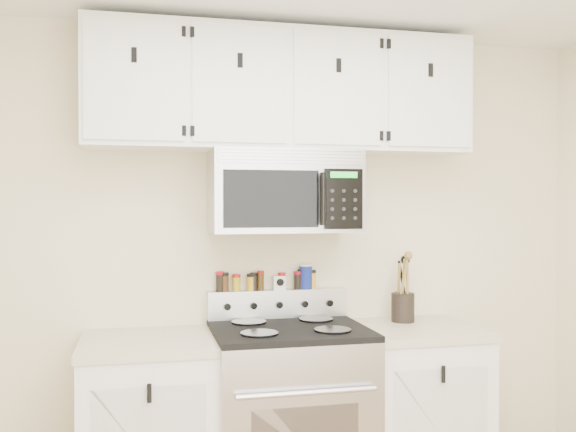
# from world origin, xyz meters

# --- Properties ---
(back_wall) EXTENTS (3.50, 0.01, 2.50)m
(back_wall) POSITION_xyz_m (0.00, 1.75, 1.25)
(back_wall) COLOR beige
(back_wall) RESTS_ON floor
(range) EXTENTS (0.76, 0.65, 1.10)m
(range) POSITION_xyz_m (0.00, 1.43, 0.49)
(range) COLOR #B7B7BA
(range) RESTS_ON floor
(base_cabinet_right) EXTENTS (0.64, 0.62, 0.92)m
(base_cabinet_right) POSITION_xyz_m (0.69, 1.45, 0.46)
(base_cabinet_right) COLOR white
(base_cabinet_right) RESTS_ON floor
(microwave) EXTENTS (0.76, 0.44, 0.42)m
(microwave) POSITION_xyz_m (0.00, 1.55, 1.63)
(microwave) COLOR #9E9EA3
(microwave) RESTS_ON back_wall
(upper_cabinets) EXTENTS (2.00, 0.35, 0.62)m
(upper_cabinets) POSITION_xyz_m (-0.00, 1.58, 2.15)
(upper_cabinets) COLOR white
(upper_cabinets) RESTS_ON back_wall
(utensil_crock) EXTENTS (0.13, 0.13, 0.37)m
(utensil_crock) POSITION_xyz_m (0.68, 1.59, 1.01)
(utensil_crock) COLOR black
(utensil_crock) RESTS_ON base_cabinet_right
(kitchen_timer) EXTENTS (0.07, 0.06, 0.08)m
(kitchen_timer) POSITION_xyz_m (0.01, 1.71, 1.14)
(kitchen_timer) COLOR white
(kitchen_timer) RESTS_ON range
(salt_canister) EXTENTS (0.07, 0.07, 0.13)m
(salt_canister) POSITION_xyz_m (0.16, 1.71, 1.17)
(salt_canister) COLOR navy
(salt_canister) RESTS_ON range
(spice_jar_0) EXTENTS (0.05, 0.05, 0.11)m
(spice_jar_0) POSITION_xyz_m (-0.31, 1.71, 1.15)
(spice_jar_0) COLOR black
(spice_jar_0) RESTS_ON range
(spice_jar_1) EXTENTS (0.04, 0.04, 0.10)m
(spice_jar_1) POSITION_xyz_m (-0.29, 1.71, 1.15)
(spice_jar_1) COLOR #442810
(spice_jar_1) RESTS_ON range
(spice_jar_2) EXTENTS (0.04, 0.04, 0.09)m
(spice_jar_2) POSITION_xyz_m (-0.22, 1.71, 1.15)
(spice_jar_2) COLOR gold
(spice_jar_2) RESTS_ON range
(spice_jar_3) EXTENTS (0.04, 0.04, 0.09)m
(spice_jar_3) POSITION_xyz_m (-0.15, 1.71, 1.15)
(spice_jar_3) COLOR gold
(spice_jar_3) RESTS_ON range
(spice_jar_4) EXTENTS (0.04, 0.04, 0.10)m
(spice_jar_4) POSITION_xyz_m (-0.13, 1.71, 1.15)
(spice_jar_4) COLOR black
(spice_jar_4) RESTS_ON range
(spice_jar_5) EXTENTS (0.04, 0.04, 0.11)m
(spice_jar_5) POSITION_xyz_m (-0.09, 1.71, 1.15)
(spice_jar_5) COLOR #3E290F
(spice_jar_5) RESTS_ON range
(spice_jar_6) EXTENTS (0.04, 0.04, 0.09)m
(spice_jar_6) POSITION_xyz_m (0.02, 1.71, 1.15)
(spice_jar_6) COLOR gold
(spice_jar_6) RESTS_ON range
(spice_jar_7) EXTENTS (0.04, 0.04, 0.10)m
(spice_jar_7) POSITION_xyz_m (0.11, 1.71, 1.15)
(spice_jar_7) COLOR black
(spice_jar_7) RESTS_ON range
(spice_jar_8) EXTENTS (0.04, 0.04, 0.11)m
(spice_jar_8) POSITION_xyz_m (0.13, 1.71, 1.15)
(spice_jar_8) COLOR #3E230E
(spice_jar_8) RESTS_ON range
(spice_jar_9) EXTENTS (0.04, 0.04, 0.10)m
(spice_jar_9) POSITION_xyz_m (0.20, 1.71, 1.15)
(spice_jar_9) COLOR orange
(spice_jar_9) RESTS_ON range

